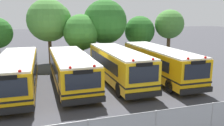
% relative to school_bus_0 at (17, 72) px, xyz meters
% --- Properties ---
extents(ground_plane, '(160.00, 160.00, 0.00)m').
position_rel_school_bus_0_xyz_m(ground_plane, '(5.62, -0.04, -1.39)').
color(ground_plane, '#38383D').
extents(school_bus_0, '(2.71, 10.22, 2.63)m').
position_rel_school_bus_0_xyz_m(school_bus_0, '(0.00, 0.00, 0.00)').
color(school_bus_0, '#EAA80C').
rests_on(school_bus_0, ground_plane).
extents(school_bus_1, '(2.72, 9.77, 2.59)m').
position_rel_school_bus_0_xyz_m(school_bus_1, '(3.84, -0.03, -0.02)').
color(school_bus_1, '#EAA80C').
rests_on(school_bus_1, ground_plane).
extents(school_bus_2, '(2.55, 9.74, 2.79)m').
position_rel_school_bus_0_xyz_m(school_bus_2, '(7.59, -0.14, 0.08)').
color(school_bus_2, yellow).
rests_on(school_bus_2, ground_plane).
extents(school_bus_3, '(2.52, 10.56, 2.74)m').
position_rel_school_bus_0_xyz_m(school_bus_3, '(11.32, -0.01, 0.06)').
color(school_bus_3, '#EAA80C').
rests_on(school_bus_3, ground_plane).
extents(tree_2, '(4.79, 4.64, 7.13)m').
position_rel_school_bus_0_xyz_m(tree_2, '(2.93, 9.08, 3.46)').
color(tree_2, '#4C3823').
rests_on(tree_2, ground_plane).
extents(tree_3, '(3.88, 3.88, 5.50)m').
position_rel_school_bus_0_xyz_m(tree_3, '(6.04, 7.48, 2.19)').
color(tree_3, '#4C3823').
rests_on(tree_3, ground_plane).
extents(tree_4, '(4.94, 4.94, 7.10)m').
position_rel_school_bus_0_xyz_m(tree_4, '(8.69, 8.09, 3.19)').
color(tree_4, '#4C3823').
rests_on(tree_4, ground_plane).
extents(tree_5, '(3.69, 3.69, 5.29)m').
position_rel_school_bus_0_xyz_m(tree_5, '(13.60, 8.88, 2.05)').
color(tree_5, '#4C3823').
rests_on(tree_5, ground_plane).
extents(tree_6, '(3.58, 3.58, 6.06)m').
position_rel_school_bus_0_xyz_m(tree_6, '(17.16, 8.14, 2.91)').
color(tree_6, '#4C3823').
rests_on(tree_6, ground_plane).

